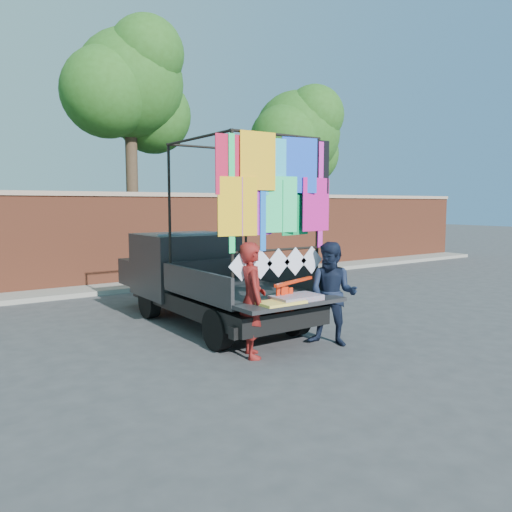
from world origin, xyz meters
TOP-DOWN VIEW (x-y plane):
  - ground at (0.00, 0.00)m, footprint 90.00×90.00m
  - brick_wall at (0.00, 7.00)m, footprint 30.00×0.45m
  - curb at (0.00, 6.30)m, footprint 30.00×1.20m
  - tree_mid at (1.02, 8.12)m, footprint 4.20×3.30m
  - tree_right at (7.52, 8.12)m, footprint 4.20×3.30m
  - pickup_truck at (-0.03, 2.12)m, footprint 2.11×5.31m
  - woman at (-0.56, -0.55)m, footprint 0.62×0.74m
  - man at (0.86, -0.78)m, footprint 0.98×1.03m
  - streamer_bundle at (0.03, -0.68)m, footprint 1.01×0.42m

SIDE VIEW (x-z plane):
  - ground at x=0.00m, z-range 0.00..0.00m
  - curb at x=0.00m, z-range 0.00..0.12m
  - man at x=0.86m, z-range 0.00..1.68m
  - pickup_truck at x=-0.03m, z-range -0.82..2.52m
  - woman at x=-0.56m, z-range 0.00..1.72m
  - streamer_bundle at x=0.03m, z-range 0.52..1.24m
  - brick_wall at x=0.00m, z-range 0.02..2.63m
  - tree_right at x=7.52m, z-range 1.44..8.06m
  - tree_mid at x=1.02m, z-range 1.83..9.56m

